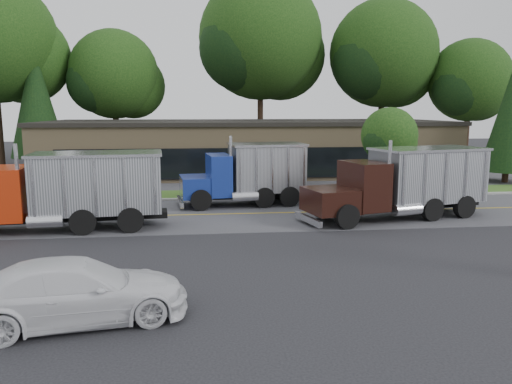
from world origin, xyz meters
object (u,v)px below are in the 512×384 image
dump_truck_maroon (406,181)px  rally_car (76,291)px  dump_truck_red (68,189)px  dump_truck_blue (250,172)px

dump_truck_maroon → rally_car: 16.89m
rally_car → dump_truck_maroon: bearing=-61.3°
rally_car → dump_truck_red: bearing=3.9°
dump_truck_blue → rally_car: 16.08m
dump_truck_blue → dump_truck_maroon: same height
dump_truck_red → rally_car: 10.37m
dump_truck_blue → dump_truck_maroon: size_ratio=0.74×
dump_truck_red → dump_truck_blue: same height
dump_truck_red → dump_truck_blue: (8.44, 5.00, -0.01)m
dump_truck_red → dump_truck_maroon: (15.64, 0.80, -0.00)m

